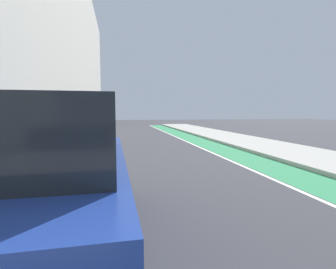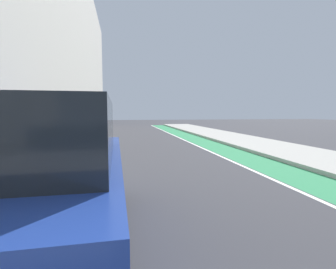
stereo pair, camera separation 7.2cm
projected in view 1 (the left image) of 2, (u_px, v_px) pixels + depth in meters
The scene contains 6 objects.
ground_plane at pixel (163, 152), 11.59m from camera, with size 92.54×92.54×0.00m, color #38383D.
bike_lane_paint at pixel (210, 145), 14.13m from camera, with size 1.60×42.06×0.00m, color #2D8451.
lane_divider_stripe at pixel (195, 145), 13.96m from camera, with size 0.12×42.06×0.00m, color white.
sidewalk_right at pixel (252, 143), 14.61m from camera, with size 3.44×42.06×0.14m, color #A8A59E.
building_facade_left at pixel (37, 24), 11.93m from camera, with size 3.00×42.06×11.93m.
parked_suv_blue at pixel (51, 178), 3.14m from camera, with size 1.93×4.66×1.98m.
Camera 1 is at (-1.97, 5.73, 1.84)m, focal length 27.06 mm.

